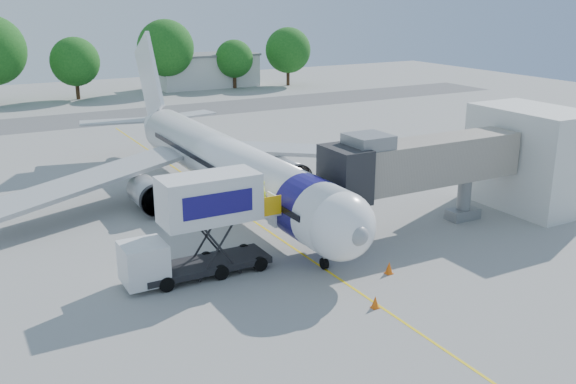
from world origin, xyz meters
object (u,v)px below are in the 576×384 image
catering_hiloader (198,227)px  ground_tug (494,309)px  aircraft (224,163)px  jet_bridge (413,165)px

catering_hiloader → ground_tug: size_ratio=2.52×
catering_hiloader → ground_tug: 15.19m
aircraft → catering_hiloader: (-6.27, -11.12, -0.19)m
aircraft → ground_tug: aircraft is taller
aircraft → jet_bridge: size_ratio=2.71×
aircraft → ground_tug: size_ratio=11.20×
aircraft → jet_bridge: aircraft is taller
jet_bridge → ground_tug: size_ratio=4.13×
jet_bridge → catering_hiloader: bearing=-180.0°
jet_bridge → catering_hiloader: (-14.26, -0.00, -1.58)m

